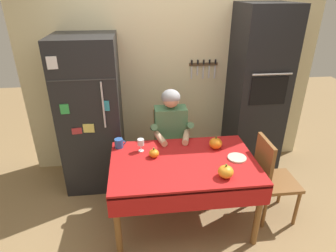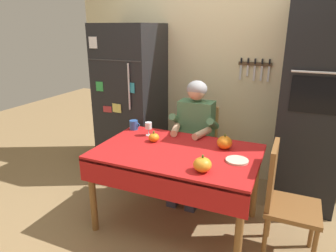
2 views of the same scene
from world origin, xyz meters
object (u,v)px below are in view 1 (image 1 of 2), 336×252
(coffee_mug, at_px, (119,143))
(wine_glass, at_px, (141,143))
(dining_table, at_px, (184,170))
(pumpkin_large, at_px, (216,143))
(refrigerator, at_px, (92,115))
(seated_person, at_px, (171,134))
(wall_oven, at_px, (256,95))
(pumpkin_small, at_px, (226,172))
(chair_right_side, at_px, (271,176))
(pumpkin_medium, at_px, (154,153))
(serving_tray, at_px, (237,158))
(chair_behind_person, at_px, (169,143))

(coffee_mug, height_order, wine_glass, wine_glass)
(dining_table, distance_m, pumpkin_large, 0.45)
(refrigerator, xyz_separation_m, pumpkin_large, (1.32, -0.66, -0.10))
(seated_person, bearing_deg, wall_oven, 16.24)
(wine_glass, height_order, pumpkin_small, wine_glass)
(wall_oven, xyz_separation_m, seated_person, (-1.09, -0.32, -0.31))
(wall_oven, bearing_deg, chair_right_side, -99.12)
(pumpkin_large, distance_m, pumpkin_small, 0.50)
(pumpkin_medium, height_order, serving_tray, pumpkin_medium)
(chair_behind_person, xyz_separation_m, serving_tray, (0.57, -0.79, 0.24))
(wall_oven, height_order, chair_right_side, wall_oven)
(refrigerator, height_order, seated_person, refrigerator)
(chair_right_side, bearing_deg, wine_glass, 168.52)
(wall_oven, xyz_separation_m, chair_right_side, (-0.15, -0.93, -0.54))
(wall_oven, distance_m, chair_behind_person, 1.23)
(wall_oven, distance_m, pumpkin_small, 1.42)
(wall_oven, height_order, wine_glass, wall_oven)
(dining_table, bearing_deg, refrigerator, 137.09)
(refrigerator, bearing_deg, serving_tray, -30.81)
(dining_table, xyz_separation_m, wine_glass, (-0.40, 0.26, 0.18))
(refrigerator, relative_size, dining_table, 1.29)
(refrigerator, xyz_separation_m, pumpkin_medium, (0.67, -0.75, -0.12))
(seated_person, relative_size, serving_tray, 6.87)
(wine_glass, xyz_separation_m, pumpkin_large, (0.77, -0.03, -0.04))
(pumpkin_large, height_order, pumpkin_medium, pumpkin_large)
(wine_glass, xyz_separation_m, pumpkin_medium, (0.12, -0.13, -0.06))
(pumpkin_large, relative_size, serving_tray, 0.75)
(refrigerator, height_order, chair_right_side, refrigerator)
(chair_right_side, height_order, pumpkin_medium, chair_right_side)
(wine_glass, height_order, serving_tray, wine_glass)
(chair_behind_person, distance_m, wine_glass, 0.72)
(refrigerator, distance_m, serving_tray, 1.72)
(coffee_mug, distance_m, pumpkin_large, 1.00)
(pumpkin_small, bearing_deg, dining_table, 139.51)
(chair_behind_person, xyz_separation_m, coffee_mug, (-0.58, -0.43, 0.28))
(wall_oven, xyz_separation_m, pumpkin_medium, (-1.33, -0.79, -0.27))
(pumpkin_large, bearing_deg, pumpkin_medium, -171.55)
(chair_behind_person, height_order, chair_right_side, same)
(wall_oven, bearing_deg, wine_glass, -155.31)
(chair_right_side, relative_size, wine_glass, 6.84)
(coffee_mug, xyz_separation_m, wine_glass, (0.22, -0.10, 0.05))
(wine_glass, bearing_deg, dining_table, -32.77)
(seated_person, xyz_separation_m, pumpkin_small, (0.37, -0.88, 0.06))
(dining_table, distance_m, coffee_mug, 0.73)
(refrigerator, height_order, chair_behind_person, refrigerator)
(wine_glass, bearing_deg, chair_right_side, -11.48)
(chair_right_side, distance_m, pumpkin_small, 0.70)
(dining_table, bearing_deg, pumpkin_small, -40.49)
(pumpkin_medium, bearing_deg, wall_oven, 30.89)
(pumpkin_medium, height_order, pumpkin_small, pumpkin_small)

